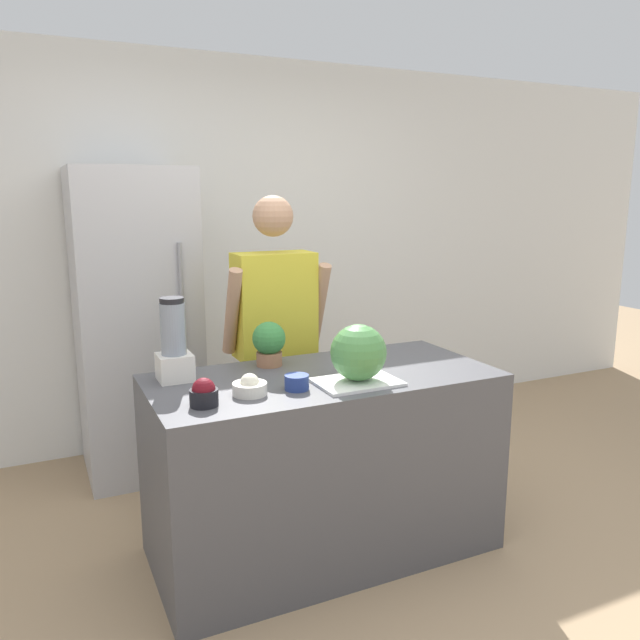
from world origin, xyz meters
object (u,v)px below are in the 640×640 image
object	(u,v)px
bowl_cream	(250,387)
blender	(174,345)
potted_plant	(269,342)
refrigerator	(136,324)
bowl_cherries	(204,394)
watermelon	(358,353)
person	(275,346)
bowl_small_blue	(297,382)

from	to	relation	value
bowl_cream	blender	distance (m)	0.43
potted_plant	refrigerator	bearing A→B (deg)	113.06
bowl_cherries	potted_plant	xyz separation A→B (m)	(0.44, 0.44, 0.07)
watermelon	blender	xyz separation A→B (m)	(-0.72, 0.38, 0.02)
blender	potted_plant	distance (m)	0.47
person	bowl_small_blue	bearing A→B (deg)	-104.78
bowl_cream	potted_plant	world-z (taller)	potted_plant
bowl_cherries	blender	distance (m)	0.41
bowl_small_blue	potted_plant	bearing A→B (deg)	86.05
person	bowl_small_blue	size ratio (longest dim) A/B	16.22
blender	refrigerator	bearing A→B (deg)	89.47
potted_plant	bowl_cream	bearing A→B (deg)	-121.10
person	watermelon	xyz separation A→B (m)	(0.07, -0.84, 0.15)
watermelon	blender	world-z (taller)	blender
bowl_cherries	bowl_cream	world-z (taller)	bowl_cherries
watermelon	potted_plant	distance (m)	0.50
bowl_small_blue	potted_plant	distance (m)	0.41
bowl_cherries	bowl_small_blue	world-z (taller)	bowl_cherries
refrigerator	potted_plant	xyz separation A→B (m)	(0.46, -1.07, 0.07)
watermelon	potted_plant	bearing A→B (deg)	120.58
refrigerator	watermelon	size ratio (longest dim) A/B	7.46
bowl_small_blue	bowl_cherries	bearing A→B (deg)	-175.25
blender	potted_plant	xyz separation A→B (m)	(0.47, 0.05, -0.04)
watermelon	potted_plant	xyz separation A→B (m)	(-0.25, 0.43, -0.02)
person	bowl_cherries	distance (m)	1.05
bowl_small_blue	potted_plant	xyz separation A→B (m)	(0.03, 0.40, 0.08)
bowl_cream	potted_plant	size ratio (longest dim) A/B	0.67
bowl_cream	bowl_small_blue	xyz separation A→B (m)	(0.20, -0.02, -0.00)
refrigerator	blender	size ratio (longest dim) A/B	4.94
bowl_cherries	potted_plant	size ratio (longest dim) A/B	0.52
potted_plant	watermelon	bearing A→B (deg)	-59.42
refrigerator	potted_plant	size ratio (longest dim) A/B	8.55
bowl_small_blue	blender	xyz separation A→B (m)	(-0.44, 0.36, 0.13)
person	bowl_cherries	bearing A→B (deg)	-126.51
refrigerator	potted_plant	world-z (taller)	refrigerator
bowl_cherries	bowl_cream	distance (m)	0.22
person	bowl_small_blue	xyz separation A→B (m)	(-0.21, -0.81, 0.05)
bowl_cherries	blender	size ratio (longest dim) A/B	0.30
blender	bowl_cream	bearing A→B (deg)	-55.11
watermelon	bowl_small_blue	xyz separation A→B (m)	(-0.28, 0.03, -0.11)
bowl_cream	blender	xyz separation A→B (m)	(-0.23, 0.34, 0.13)
person	watermelon	size ratio (longest dim) A/B	6.82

